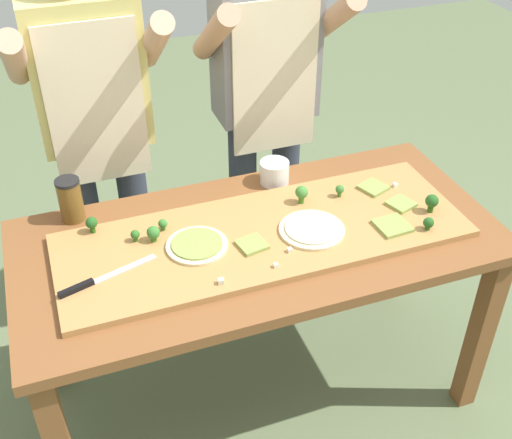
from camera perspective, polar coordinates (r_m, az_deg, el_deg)
name	(u,v)px	position (r m, az deg, el deg)	size (l,w,h in m)	color
ground_plane	(258,389)	(2.70, 0.20, -14.83)	(8.00, 8.00, 0.00)	#60704C
prep_table	(259,261)	(2.22, 0.24, -3.73)	(1.62, 0.77, 0.79)	brown
cutting_board	(264,235)	(2.13, 0.71, -1.43)	(1.37, 0.47, 0.02)	#B27F47
chefs_knife	(95,281)	(1.99, -14.16, -5.33)	(0.31, 0.11, 0.02)	#B7BABF
pizza_whole_cheese_artichoke	(312,229)	(2.13, 4.99, -0.87)	(0.22, 0.22, 0.02)	beige
pizza_whole_pesto_green	(197,245)	(2.07, -5.28, -2.28)	(0.20, 0.20, 0.02)	beige
pizza_slice_center	(252,244)	(2.06, -0.37, -2.24)	(0.09, 0.09, 0.01)	#899E4C
pizza_slice_near_right	(373,187)	(2.38, 10.40, 2.82)	(0.09, 0.09, 0.01)	#899E4C
pizza_slice_far_right	(401,204)	(2.31, 12.79, 1.37)	(0.08, 0.08, 0.01)	#899E4C
pizza_slice_far_left	(392,226)	(2.19, 12.04, -0.55)	(0.11, 0.11, 0.01)	#899E4C
broccoli_floret_front_left	(153,233)	(2.10, -9.13, -1.19)	(0.04, 0.04, 0.05)	#3F7220
broccoli_floret_center_right	(302,193)	(2.25, 4.09, 2.38)	(0.05, 0.05, 0.07)	#487A23
broccoli_floret_front_mid	(163,224)	(2.14, -8.29, -0.40)	(0.03, 0.03, 0.04)	#3F7220
broccoli_floret_back_mid	(429,223)	(2.20, 15.11, -0.30)	(0.04, 0.04, 0.05)	#2C5915
broccoli_floret_back_right	(340,190)	(2.30, 7.47, 2.64)	(0.03, 0.03, 0.05)	#3F7220
broccoli_floret_back_left	(92,223)	(2.17, -14.43, -0.34)	(0.04, 0.04, 0.06)	#2C5915
broccoli_floret_center_left	(135,235)	(2.11, -10.71, -1.36)	(0.03, 0.03, 0.04)	#366618
broccoli_floret_front_right	(432,202)	(2.28, 15.38, 1.54)	(0.05, 0.05, 0.07)	#2C5915
cheese_crumble_a	(276,265)	(1.98, 1.78, -4.11)	(0.01, 0.01, 0.01)	white
cheese_crumble_b	(395,185)	(2.40, 12.28, 3.02)	(0.01, 0.01, 0.01)	white
cheese_crumble_c	(221,281)	(1.93, -3.14, -5.51)	(0.02, 0.02, 0.02)	silver
cheese_crumble_d	(290,250)	(2.04, 3.02, -2.73)	(0.01, 0.01, 0.01)	white
flour_cup	(274,174)	(2.40, 1.65, 4.12)	(0.11, 0.11, 0.09)	white
sauce_jar	(70,200)	(2.27, -16.19, 1.70)	(0.08, 0.08, 0.16)	brown
cook_left	(96,118)	(2.49, -14.08, 8.74)	(0.54, 0.39, 1.67)	#333847
cook_right	(266,92)	(2.62, 0.88, 11.32)	(0.54, 0.39, 1.67)	#333847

